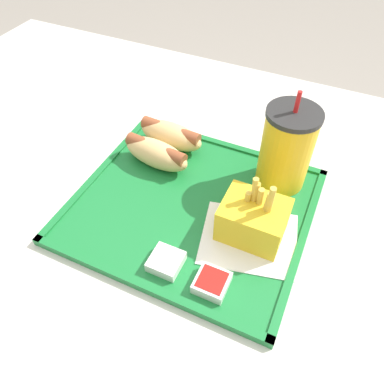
{
  "coord_description": "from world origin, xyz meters",
  "views": [
    {
      "loc": [
        0.22,
        -0.4,
        1.26
      ],
      "look_at": [
        0.05,
        -0.03,
        0.81
      ],
      "focal_mm": 35.0,
      "sensor_mm": 36.0,
      "label": 1
    }
  ],
  "objects_px": {
    "soda_cup": "(286,149)",
    "sauce_cup_ketchup": "(212,282)",
    "hot_dog_far": "(171,135)",
    "sauce_cup_mayo": "(166,261)",
    "hot_dog_near": "(156,153)",
    "fries_carton": "(253,219)"
  },
  "relations": [
    {
      "from": "fries_carton",
      "to": "sauce_cup_mayo",
      "type": "distance_m",
      "value": 0.14
    },
    {
      "from": "soda_cup",
      "to": "sauce_cup_mayo",
      "type": "bearing_deg",
      "value": -113.03
    },
    {
      "from": "soda_cup",
      "to": "hot_dog_near",
      "type": "height_order",
      "value": "soda_cup"
    },
    {
      "from": "soda_cup",
      "to": "sauce_cup_ketchup",
      "type": "distance_m",
      "value": 0.25
    },
    {
      "from": "sauce_cup_ketchup",
      "to": "hot_dog_far",
      "type": "bearing_deg",
      "value": 127.39
    },
    {
      "from": "hot_dog_near",
      "to": "sauce_cup_mayo",
      "type": "height_order",
      "value": "hot_dog_near"
    },
    {
      "from": "fries_carton",
      "to": "sauce_cup_mayo",
      "type": "height_order",
      "value": "fries_carton"
    },
    {
      "from": "hot_dog_near",
      "to": "fries_carton",
      "type": "height_order",
      "value": "fries_carton"
    },
    {
      "from": "hot_dog_far",
      "to": "fries_carton",
      "type": "bearing_deg",
      "value": -33.0
    },
    {
      "from": "soda_cup",
      "to": "fries_carton",
      "type": "xyz_separation_m",
      "value": [
        -0.01,
        -0.13,
        -0.04
      ]
    },
    {
      "from": "fries_carton",
      "to": "soda_cup",
      "type": "bearing_deg",
      "value": 86.55
    },
    {
      "from": "hot_dog_far",
      "to": "sauce_cup_ketchup",
      "type": "distance_m",
      "value": 0.31
    },
    {
      "from": "hot_dog_near",
      "to": "fries_carton",
      "type": "distance_m",
      "value": 0.22
    },
    {
      "from": "hot_dog_far",
      "to": "sauce_cup_mayo",
      "type": "relative_size",
      "value": 2.9
    },
    {
      "from": "soda_cup",
      "to": "sauce_cup_ketchup",
      "type": "bearing_deg",
      "value": -96.6
    },
    {
      "from": "hot_dog_far",
      "to": "fries_carton",
      "type": "distance_m",
      "value": 0.25
    },
    {
      "from": "sauce_cup_ketchup",
      "to": "hot_dog_near",
      "type": "bearing_deg",
      "value": 134.99
    },
    {
      "from": "hot_dog_far",
      "to": "hot_dog_near",
      "type": "xyz_separation_m",
      "value": [
        -0.0,
        -0.06,
        0.0
      ]
    },
    {
      "from": "fries_carton",
      "to": "sauce_cup_ketchup",
      "type": "height_order",
      "value": "fries_carton"
    },
    {
      "from": "hot_dog_far",
      "to": "fries_carton",
      "type": "xyz_separation_m",
      "value": [
        0.21,
        -0.14,
        0.01
      ]
    },
    {
      "from": "soda_cup",
      "to": "sauce_cup_ketchup",
      "type": "xyz_separation_m",
      "value": [
        -0.03,
        -0.24,
        -0.06
      ]
    },
    {
      "from": "fries_carton",
      "to": "hot_dog_near",
      "type": "bearing_deg",
      "value": 159.64
    }
  ]
}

